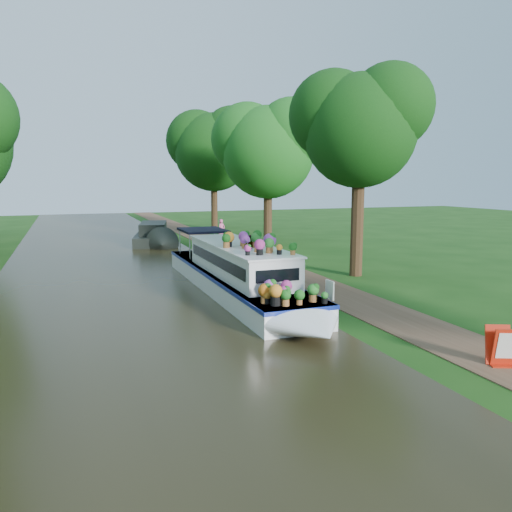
% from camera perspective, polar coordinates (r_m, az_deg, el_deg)
% --- Properties ---
extents(ground, '(100.00, 100.00, 0.00)m').
position_cam_1_polar(ground, '(18.09, 6.13, -4.72)').
color(ground, '#153D0F').
rests_on(ground, ground).
extents(canal_water, '(10.00, 100.00, 0.02)m').
position_cam_1_polar(canal_water, '(16.33, -13.10, -6.33)').
color(canal_water, black).
rests_on(canal_water, ground).
extents(towpath, '(2.20, 100.00, 0.03)m').
position_cam_1_polar(towpath, '(18.65, 9.43, -4.34)').
color(towpath, brown).
rests_on(towpath, ground).
extents(plant_boat, '(2.29, 13.52, 2.31)m').
position_cam_1_polar(plant_boat, '(18.09, -1.86, -1.92)').
color(plant_boat, white).
rests_on(plant_boat, canal_water).
extents(tree_near_overhang, '(5.52, 5.28, 8.99)m').
position_cam_1_polar(tree_near_overhang, '(22.28, 11.71, 14.75)').
color(tree_near_overhang, '#311E10').
rests_on(tree_near_overhang, ground).
extents(tree_near_mid, '(6.90, 6.60, 9.40)m').
position_cam_1_polar(tree_near_mid, '(33.27, 1.30, 12.57)').
color(tree_near_mid, '#311E10').
rests_on(tree_near_mid, ground).
extents(tree_near_far, '(7.59, 7.26, 10.30)m').
position_cam_1_polar(tree_near_far, '(43.54, -4.93, 12.43)').
color(tree_near_far, '#311E10').
rests_on(tree_near_far, ground).
extents(second_boat, '(3.39, 7.54, 1.39)m').
position_cam_1_polar(second_boat, '(33.66, -11.65, 2.34)').
color(second_boat, black).
rests_on(second_boat, canal_water).
extents(sandwich_board, '(0.62, 0.65, 0.90)m').
position_cam_1_polar(sandwich_board, '(12.68, 26.31, -9.41)').
color(sandwich_board, red).
rests_on(sandwich_board, towpath).
extents(pedestrian_pink, '(0.65, 0.55, 1.51)m').
position_cam_1_polar(pedestrian_pink, '(34.25, -3.95, 2.97)').
color(pedestrian_pink, pink).
rests_on(pedestrian_pink, towpath).
extents(verge_plant, '(0.40, 0.37, 0.39)m').
position_cam_1_polar(verge_plant, '(18.01, 5.41, -4.14)').
color(verge_plant, '#2F641E').
rests_on(verge_plant, ground).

